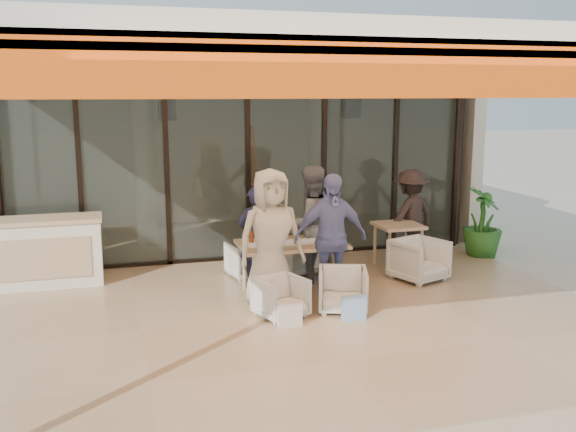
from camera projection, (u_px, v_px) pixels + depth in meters
name	position (u px, v px, depth m)	size (l,w,h in m)	color
ground	(300.00, 317.00, 8.24)	(70.00, 70.00, 0.00)	#C6B293
terrace_floor	(300.00, 316.00, 8.24)	(8.00, 6.00, 0.01)	tan
terrace_structure	(308.00, 56.00, 7.38)	(8.00, 6.00, 3.40)	silver
glass_storefront	(248.00, 167.00, 10.77)	(8.08, 0.10, 3.20)	#9EADA3
interior_block	(223.00, 123.00, 12.84)	(9.05, 3.62, 3.52)	silver
host_counter	(38.00, 252.00, 9.41)	(1.85, 0.65, 1.04)	silver
dining_table	(291.00, 246.00, 9.10)	(1.50, 0.90, 0.93)	#D4B381
chair_far_left	(249.00, 258.00, 9.95)	(0.60, 0.56, 0.61)	white
chair_far_right	(300.00, 251.00, 10.17)	(0.69, 0.65, 0.71)	white
chair_near_left	(281.00, 296.00, 8.16)	(0.57, 0.53, 0.59)	white
chair_near_right	(343.00, 288.00, 8.38)	(0.62, 0.59, 0.64)	white
diner_navy	(256.00, 237.00, 9.40)	(0.55, 0.36, 1.50)	#171A33
diner_grey	(310.00, 225.00, 9.60)	(0.87, 0.68, 1.78)	slate
diner_cream	(271.00, 238.00, 8.51)	(0.91, 0.59, 1.86)	beige
diner_periwinkle	(330.00, 238.00, 8.75)	(1.04, 0.43, 1.77)	#727CBE
tote_bag_cream	(290.00, 315.00, 7.81)	(0.30, 0.10, 0.34)	silver
tote_bag_blue	(354.00, 309.00, 8.04)	(0.30, 0.10, 0.34)	#99BFD8
side_table	(398.00, 230.00, 10.39)	(0.70, 0.70, 0.74)	#D4B381
side_chair	(419.00, 258.00, 9.74)	(0.70, 0.66, 0.72)	white
standing_woman	(410.00, 216.00, 10.83)	(1.02, 0.59, 1.58)	black
potted_palm	(483.00, 223.00, 11.16)	(0.68, 0.68, 1.22)	#1E5919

